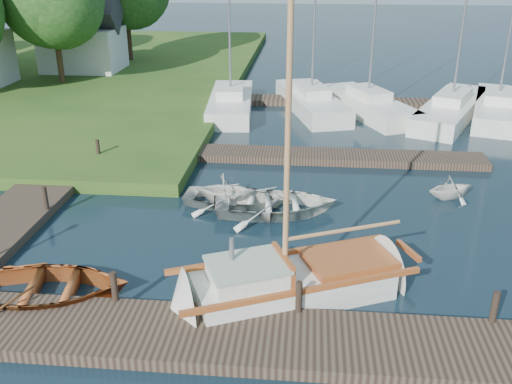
# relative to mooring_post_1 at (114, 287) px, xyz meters

# --- Properties ---
(ground) EXTENTS (160.00, 160.00, 0.00)m
(ground) POSITION_rel_mooring_post_1_xyz_m (3.00, 5.00, -0.70)
(ground) COLOR black
(ground) RESTS_ON ground
(near_dock) EXTENTS (18.00, 2.20, 0.30)m
(near_dock) POSITION_rel_mooring_post_1_xyz_m (3.00, -1.00, -0.55)
(near_dock) COLOR black
(near_dock) RESTS_ON ground
(left_dock) EXTENTS (2.20, 18.00, 0.30)m
(left_dock) POSITION_rel_mooring_post_1_xyz_m (-5.00, 7.00, -0.55)
(left_dock) COLOR black
(left_dock) RESTS_ON ground
(far_dock) EXTENTS (14.00, 1.60, 0.30)m
(far_dock) POSITION_rel_mooring_post_1_xyz_m (5.00, 11.50, -0.55)
(far_dock) COLOR black
(far_dock) RESTS_ON ground
(pontoon) EXTENTS (30.00, 1.60, 0.30)m
(pontoon) POSITION_rel_mooring_post_1_xyz_m (13.00, 21.00, -0.55)
(pontoon) COLOR black
(pontoon) RESTS_ON ground
(mooring_post_1) EXTENTS (0.16, 0.16, 0.80)m
(mooring_post_1) POSITION_rel_mooring_post_1_xyz_m (0.00, 0.00, 0.00)
(mooring_post_1) COLOR black
(mooring_post_1) RESTS_ON near_dock
(mooring_post_2) EXTENTS (0.16, 0.16, 0.80)m
(mooring_post_2) POSITION_rel_mooring_post_1_xyz_m (4.50, 0.00, 0.00)
(mooring_post_2) COLOR black
(mooring_post_2) RESTS_ON near_dock
(mooring_post_3) EXTENTS (0.16, 0.16, 0.80)m
(mooring_post_3) POSITION_rel_mooring_post_1_xyz_m (9.00, 0.00, 0.00)
(mooring_post_3) COLOR black
(mooring_post_3) RESTS_ON near_dock
(mooring_post_4) EXTENTS (0.16, 0.16, 0.80)m
(mooring_post_4) POSITION_rel_mooring_post_1_xyz_m (-4.00, 5.00, 0.00)
(mooring_post_4) COLOR black
(mooring_post_4) RESTS_ON left_dock
(mooring_post_5) EXTENTS (0.16, 0.16, 0.80)m
(mooring_post_5) POSITION_rel_mooring_post_1_xyz_m (-4.00, 10.00, 0.00)
(mooring_post_5) COLOR black
(mooring_post_5) RESTS_ON left_dock
(sailboat) EXTENTS (7.33, 4.67, 9.83)m
(sailboat) POSITION_rel_mooring_post_1_xyz_m (4.45, 1.14, -0.36)
(sailboat) COLOR beige
(sailboat) RESTS_ON ground
(dinghy) EXTENTS (4.81, 3.75, 0.91)m
(dinghy) POSITION_rel_mooring_post_1_xyz_m (-2.04, 0.30, -0.25)
(dinghy) COLOR maroon
(dinghy) RESTS_ON ground
(tender_a) EXTENTS (3.77, 2.82, 0.74)m
(tender_a) POSITION_rel_mooring_post_1_xyz_m (2.11, 6.56, -0.33)
(tender_a) COLOR beige
(tender_a) RESTS_ON ground
(tender_b) EXTENTS (2.24, 1.95, 1.14)m
(tender_b) POSITION_rel_mooring_post_1_xyz_m (1.77, 6.81, -0.13)
(tender_b) COLOR beige
(tender_b) RESTS_ON ground
(tender_c) EXTENTS (4.54, 3.53, 0.86)m
(tender_c) POSITION_rel_mooring_post_1_xyz_m (3.56, 6.05, -0.27)
(tender_c) COLOR beige
(tender_c) RESTS_ON ground
(tender_d) EXTENTS (2.26, 2.13, 0.94)m
(tender_d) POSITION_rel_mooring_post_1_xyz_m (9.76, 7.95, -0.23)
(tender_d) COLOR beige
(tender_d) RESTS_ON ground
(marina_boat_0) EXTENTS (2.82, 7.85, 11.29)m
(marina_boat_0) POSITION_rel_mooring_post_1_xyz_m (0.29, 18.84, -0.12)
(marina_boat_0) COLOR beige
(marina_boat_0) RESTS_ON ground
(marina_boat_1) EXTENTS (4.38, 8.32, 10.86)m
(marina_boat_1) POSITION_rel_mooring_post_1_xyz_m (4.68, 19.56, -0.13)
(marina_boat_1) COLOR beige
(marina_boat_1) RESTS_ON ground
(marina_boat_2) EXTENTS (5.13, 7.82, 12.13)m
(marina_boat_2) POSITION_rel_mooring_post_1_xyz_m (7.73, 19.10, -0.12)
(marina_boat_2) COLOR beige
(marina_boat_2) RESTS_ON ground
(marina_boat_3) EXTENTS (5.72, 9.11, 12.57)m
(marina_boat_3) POSITION_rel_mooring_post_1_xyz_m (12.04, 18.70, -0.12)
(marina_boat_3) COLOR beige
(marina_boat_3) RESTS_ON ground
(marina_boat_4) EXTENTS (4.42, 8.48, 11.06)m
(marina_boat_4) POSITION_rel_mooring_post_1_xyz_m (14.50, 19.13, -0.13)
(marina_boat_4) COLOR beige
(marina_boat_4) RESTS_ON ground
(house_c) EXTENTS (5.25, 4.00, 5.28)m
(house_c) POSITION_rel_mooring_post_1_xyz_m (-11.00, 27.00, 1.88)
(house_c) COLOR beige
(house_c) RESTS_ON shore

